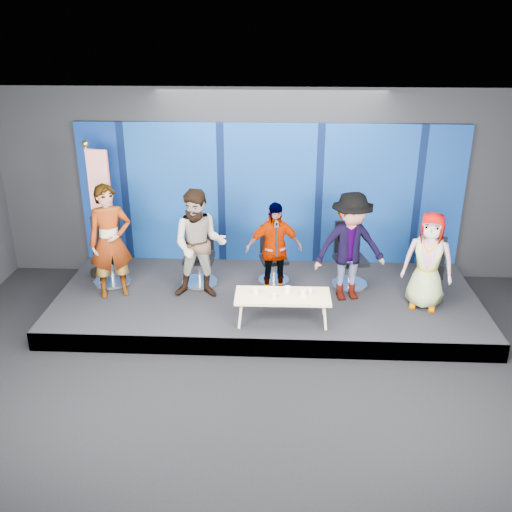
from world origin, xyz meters
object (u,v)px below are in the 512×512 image
object	(u,v)px
chair_b	(200,263)
chair_d	(349,265)
panelist_e	(428,261)
panelist_d	(350,247)
flag_stand	(98,208)
panelist_a	(110,242)
coffee_table	(283,297)
panelist_b	(199,245)
mug_a	(256,291)
panelist_c	(274,249)
mug_b	(274,296)
mug_d	(303,293)
mug_e	(310,291)
chair_c	(273,264)
chair_a	(110,262)
mug_c	(287,290)
chair_e	(430,276)

from	to	relation	value
chair_b	chair_d	xyz separation A→B (m)	(2.58, 0.04, -0.00)
panelist_e	panelist_d	bearing A→B (deg)	-173.87
flag_stand	panelist_a	bearing A→B (deg)	-47.16
panelist_d	coffee_table	size ratio (longest dim) A/B	1.26
panelist_a	panelist_b	bearing A→B (deg)	-21.74
chair_d	mug_a	bearing A→B (deg)	-151.52
chair_b	panelist_e	xyz separation A→B (m)	(3.70, -0.70, 0.42)
panelist_c	coffee_table	size ratio (longest dim) A/B	1.11
mug_b	mug_d	world-z (taller)	mug_d
panelist_a	chair_d	bearing A→B (deg)	-14.52
panelist_b	panelist_d	world-z (taller)	panelist_b
panelist_d	flag_stand	world-z (taller)	flag_stand
panelist_b	mug_e	distance (m)	1.96
chair_c	mug_a	distance (m)	1.47
chair_a	panelist_a	world-z (taller)	panelist_a
mug_d	mug_e	bearing A→B (deg)	43.91
mug_a	mug_c	world-z (taller)	mug_a
coffee_table	mug_d	world-z (taller)	mug_d
panelist_e	mug_e	xyz separation A→B (m)	(-1.85, -0.53, -0.30)
chair_a	chair_d	size ratio (longest dim) A/B	1.05
mug_a	chair_c	bearing A→B (deg)	80.65
chair_a	chair_b	size ratio (longest dim) A/B	1.03
mug_b	chair_b	bearing A→B (deg)	132.64
panelist_a	mug_c	size ratio (longest dim) A/B	18.37
chair_a	panelist_d	distance (m)	4.11
chair_e	panelist_e	xyz separation A→B (m)	(-0.18, -0.47, 0.47)
chair_a	panelist_d	size ratio (longest dim) A/B	0.65
mug_b	mug_c	xyz separation A→B (m)	(0.20, 0.21, 0.01)
panelist_e	coffee_table	size ratio (longest dim) A/B	1.10
mug_a	chair_b	bearing A→B (deg)	128.62
panelist_e	chair_a	bearing A→B (deg)	-169.47
chair_a	mug_a	distance (m)	2.87
chair_a	mug_c	world-z (taller)	chair_a
panelist_b	chair_d	distance (m)	2.61
chair_d	mug_e	xyz separation A→B (m)	(-0.73, -1.27, 0.12)
chair_b	chair_c	world-z (taller)	chair_b
chair_c	chair_b	bearing A→B (deg)	173.30
mug_c	mug_e	distance (m)	0.34
panelist_a	panelist_e	distance (m)	5.06
mug_a	mug_c	distance (m)	0.48
panelist_d	mug_b	size ratio (longest dim) A/B	20.97
coffee_table	mug_d	size ratio (longest dim) A/B	13.50
chair_e	mug_b	size ratio (longest dim) A/B	11.31
mug_e	panelist_e	bearing A→B (deg)	15.85
chair_a	panelist_c	xyz separation A→B (m)	(2.83, -0.31, 0.41)
panelist_a	coffee_table	bearing A→B (deg)	-38.13
panelist_c	mug_e	xyz separation A→B (m)	(0.56, -0.87, -0.31)
panelist_c	mug_a	xyz separation A→B (m)	(-0.25, -0.94, -0.31)
mug_e	flag_stand	size ratio (longest dim) A/B	0.04
coffee_table	mug_c	xyz separation A→B (m)	(0.07, 0.08, 0.09)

